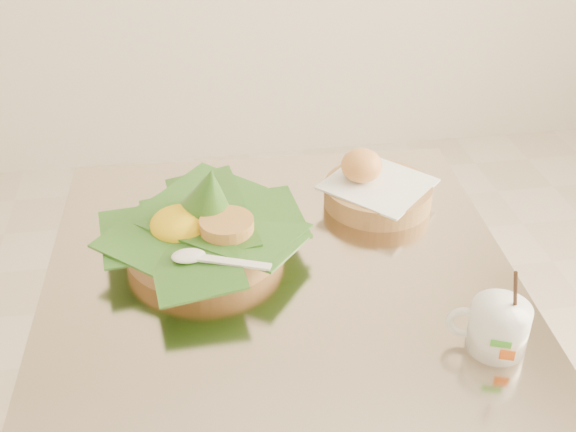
{
  "coord_description": "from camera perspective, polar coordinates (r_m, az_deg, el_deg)",
  "views": [
    {
      "loc": [
        -0.03,
        -0.84,
        1.41
      ],
      "look_at": [
        0.11,
        0.06,
        0.82
      ],
      "focal_mm": 45.0,
      "sensor_mm": 36.0,
      "label": 1
    }
  ],
  "objects": [
    {
      "name": "coffee_mug",
      "position": [
        0.98,
        16.19,
        -8.34
      ],
      "size": [
        0.1,
        0.08,
        0.13
      ],
      "rotation": [
        0.0,
        0.0,
        -0.35
      ],
      "color": "white",
      "rests_on": "cafe_table"
    },
    {
      "name": "rice_basket",
      "position": [
        1.12,
        -6.7,
        -0.8
      ],
      "size": [
        0.31,
        0.31,
        0.16
      ],
      "rotation": [
        0.0,
        0.0,
        -0.07
      ],
      "color": "#9E7A43",
      "rests_on": "cafe_table"
    },
    {
      "name": "cafe_table",
      "position": [
        1.24,
        -0.58,
        -12.24
      ],
      "size": [
        0.73,
        0.73,
        0.75
      ],
      "rotation": [
        0.0,
        0.0,
        -0.05
      ],
      "color": "gray",
      "rests_on": "floor"
    },
    {
      "name": "bread_basket",
      "position": [
        1.24,
        6.89,
        2.18
      ],
      "size": [
        0.22,
        0.22,
        0.1
      ],
      "rotation": [
        0.0,
        0.0,
        -0.0
      ],
      "color": "#9E7A43",
      "rests_on": "cafe_table"
    }
  ]
}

